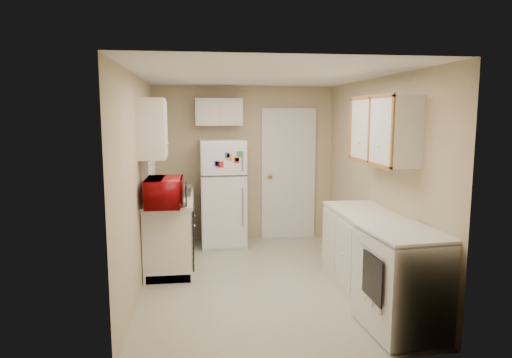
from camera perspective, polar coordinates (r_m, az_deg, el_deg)
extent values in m
plane|color=beige|center=(5.60, 0.69, -12.46)|extent=(3.80, 3.80, 0.00)
plane|color=white|center=(5.26, 0.73, 12.82)|extent=(3.80, 3.80, 0.00)
plane|color=tan|center=(5.29, -14.48, -0.51)|extent=(3.80, 3.80, 0.00)
plane|color=tan|center=(5.67, 14.85, 0.05)|extent=(3.80, 3.80, 0.00)
plane|color=tan|center=(7.17, -1.47, 1.97)|extent=(2.80, 2.80, 0.00)
plane|color=tan|center=(3.46, 5.24, -4.76)|extent=(2.80, 2.80, 0.00)
cube|color=silver|center=(6.29, -10.53, -6.00)|extent=(0.60, 1.80, 0.90)
cube|color=black|center=(5.69, -7.91, -7.04)|extent=(0.03, 0.58, 0.72)
cube|color=gray|center=(6.35, -10.56, -2.08)|extent=(0.54, 0.74, 0.16)
imported|color=#94070A|center=(5.40, -11.36, -1.85)|extent=(0.61, 0.35, 0.40)
imported|color=silver|center=(6.54, -10.94, -0.55)|extent=(0.10, 0.10, 0.22)
cube|color=silver|center=(6.28, -13.11, 4.54)|extent=(0.10, 0.98, 1.08)
cube|color=silver|center=(5.44, -12.86, 6.14)|extent=(0.30, 0.45, 0.70)
cube|color=silver|center=(6.84, -4.16, -1.75)|extent=(0.67, 0.65, 1.60)
cube|color=silver|center=(6.95, -4.68, 8.35)|extent=(0.70, 0.30, 0.40)
cube|color=silver|center=(7.26, 4.07, 0.59)|extent=(0.86, 0.06, 2.08)
cube|color=silver|center=(5.00, 14.83, -9.84)|extent=(0.60, 2.00, 0.90)
cube|color=silver|center=(4.43, 17.88, -12.04)|extent=(0.69, 0.83, 0.95)
cube|color=silver|center=(5.10, 15.67, 5.92)|extent=(0.30, 1.20, 0.70)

